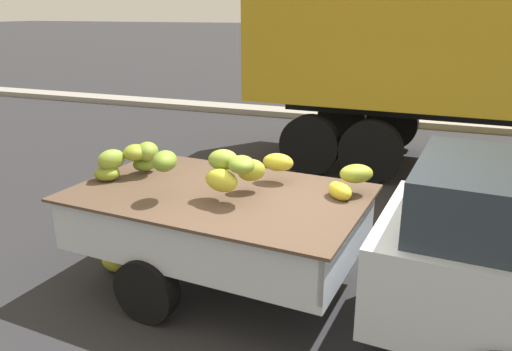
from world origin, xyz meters
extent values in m
plane|color=#28282B|center=(0.00, 0.00, 0.00)|extent=(220.00, 220.00, 0.00)
cube|color=gray|center=(0.00, 9.17, 0.08)|extent=(80.00, 0.80, 0.16)
cube|color=silver|center=(1.81, -0.11, 0.79)|extent=(2.15, 1.86, 0.78)
cube|color=#28333D|center=(1.61, -0.09, 1.44)|extent=(1.22, 1.59, 0.52)
cube|color=silver|center=(-0.86, 0.07, 0.58)|extent=(2.92, 1.92, 0.08)
cube|color=silver|center=(-0.80, 0.91, 0.84)|extent=(2.80, 0.24, 0.44)
cube|color=silver|center=(-0.92, -0.76, 0.84)|extent=(2.80, 0.24, 0.44)
cube|color=silver|center=(0.51, -0.02, 0.84)|extent=(0.17, 1.73, 0.44)
cube|color=silver|center=(-2.24, 0.17, 0.84)|extent=(0.17, 1.73, 0.44)
cube|color=#B21914|center=(-0.80, 0.94, 0.80)|extent=(2.69, 0.20, 0.07)
cube|color=brown|center=(-0.86, 0.07, 1.07)|extent=(3.04, 2.04, 0.03)
ellipsoid|color=olive|center=(-1.92, 0.19, 1.36)|extent=(0.29, 0.32, 0.18)
ellipsoid|color=olive|center=(-0.74, -0.06, 1.47)|extent=(0.36, 0.33, 0.20)
ellipsoid|color=gold|center=(-0.40, 0.58, 1.31)|extent=(0.34, 0.21, 0.19)
ellipsoid|color=#A9AC2D|center=(-0.56, 0.20, 1.31)|extent=(0.35, 0.32, 0.22)
ellipsoid|color=olive|center=(-1.90, 0.34, 1.20)|extent=(0.31, 0.34, 0.18)
ellipsoid|color=gold|center=(-0.69, -0.21, 1.32)|extent=(0.41, 0.30, 0.22)
ellipsoid|color=olive|center=(-2.13, 0.04, 1.30)|extent=(0.33, 0.33, 0.17)
ellipsoid|color=yellow|center=(0.32, 0.35, 1.16)|extent=(0.35, 0.36, 0.17)
ellipsoid|color=#95A22C|center=(0.44, 0.50, 1.30)|extent=(0.41, 0.39, 0.18)
ellipsoid|color=olive|center=(-0.52, -0.14, 1.47)|extent=(0.36, 0.39, 0.16)
ellipsoid|color=olive|center=(-1.23, -0.31, 1.48)|extent=(0.30, 0.36, 0.20)
ellipsoid|color=olive|center=(-2.09, 0.00, 1.31)|extent=(0.31, 0.37, 0.22)
ellipsoid|color=olive|center=(-1.83, 0.29, 1.36)|extent=(0.33, 0.35, 0.21)
ellipsoid|color=olive|center=(-2.14, -0.04, 1.16)|extent=(0.31, 0.28, 0.16)
cylinder|color=black|center=(1.92, 0.72, 0.32)|extent=(0.65, 0.24, 0.64)
cylinder|color=black|center=(-1.13, 0.93, 0.32)|extent=(0.65, 0.24, 0.64)
cylinder|color=black|center=(-1.25, -0.73, 0.32)|extent=(0.65, 0.24, 0.64)
cylinder|color=black|center=(0.12, 6.58, 0.54)|extent=(1.09, 0.33, 1.08)
cylinder|color=black|center=(0.05, 4.19, 0.54)|extent=(1.09, 0.33, 1.08)
cylinder|color=black|center=(-0.96, 6.61, 0.54)|extent=(1.09, 0.33, 1.08)
cylinder|color=black|center=(-1.03, 4.22, 0.54)|extent=(1.09, 0.33, 1.08)
ellipsoid|color=#9AA22A|center=(-2.12, -0.05, 0.11)|extent=(0.45, 0.36, 0.22)
camera|label=1|loc=(1.23, -4.24, 2.83)|focal=35.24mm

